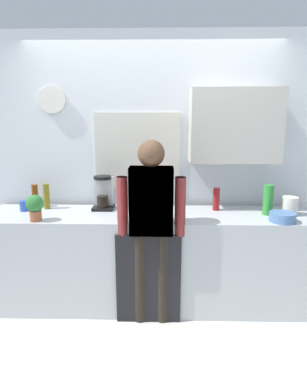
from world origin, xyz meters
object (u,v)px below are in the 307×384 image
Objects in this scene: bottle_clear_soda at (268,200)px; bottle_olive_oil at (47,196)px; person_guest at (151,218)px; coffee_maker at (104,194)px; person_at_sink at (151,218)px; cup_terracotta_mug at (140,215)px; cup_blue_mug at (24,206)px; storage_canister at (290,206)px; bottle_amber_beer at (35,196)px; mixing_bowl at (282,217)px; bottle_red_vinegar at (216,199)px; potted_plant at (35,206)px.

bottle_clear_soda reaches higher than bottle_olive_oil.
coffee_maker is at bearing -33.12° from person_guest.
person_guest is (-1.06, -0.30, -0.09)m from bottle_clear_soda.
person_at_sink reaches higher than bottle_clear_soda.
bottle_clear_soda is 1.12× the size of bottle_olive_oil.
cup_terracotta_mug is at bearing -170.40° from bottle_clear_soda.
storage_canister is (2.50, -0.08, 0.04)m from cup_blue_mug.
person_at_sink reaches higher than storage_canister.
bottle_amber_beer is at bearing 70.59° from cup_blue_mug.
storage_canister reaches higher than mixing_bowl.
mixing_bowl is at bearing -0.74° from cup_terracotta_mug.
bottle_red_vinegar is 0.63m from mixing_bowl.
person_at_sink is at bearing -164.15° from bottle_clear_soda.
person_guest is at bearing -23.99° from bottle_amber_beer.
cup_blue_mug is 1.29m from person_at_sink.
bottle_red_vinegar is 0.47m from bottle_clear_soda.
person_at_sink and person_guest have the same top height.
cup_terracotta_mug is (1.13, -0.27, -0.00)m from cup_blue_mug.
potted_plant is at bearing -166.69° from bottle_red_vinegar.
bottle_olive_oil is 0.40m from potted_plant.
person_at_sink reaches higher than cup_blue_mug.
bottle_olive_oil is (-0.56, -0.02, -0.02)m from coffee_maker.
bottle_clear_soda is 2.11m from bottle_olive_oil.
person_guest is at bearing -45.02° from coffee_maker.
bottle_olive_oil is 1.14m from person_at_sink.
storage_canister is at bearing 7.92° from cup_terracotta_mug.
coffee_maker is 0.69m from person_at_sink.
person_guest reaches higher than storage_canister.
bottle_olive_oil is 1.47× the size of storage_canister.
potted_plant is 2.28m from storage_canister.
coffee_maker is at bearing 166.18° from mixing_bowl.
potted_plant is at bearing -84.08° from bottle_olive_oil.
bottle_clear_soda reaches higher than mixing_bowl.
potted_plant is (-1.62, -0.38, 0.02)m from bottle_red_vinegar.
bottle_red_vinegar is 1.85m from cup_blue_mug.
bottle_amber_beer reaches higher than cup_blue_mug.
storage_canister is (1.37, 0.19, 0.04)m from cup_terracotta_mug.
bottle_amber_beer is 1.29m from person_guest.
bottle_olive_oil reaches higher than bottle_red_vinegar.
person_guest is at bearing -16.99° from cup_blue_mug.
person_at_sink is 0.00m from person_guest.
bottle_clear_soda reaches higher than storage_canister.
coffee_maker is 0.21× the size of person_at_sink.
bottle_clear_soda is 2.30m from cup_blue_mug.
person_guest reaches higher than potted_plant.
potted_plant is (0.18, -0.46, 0.02)m from bottle_amber_beer.
mixing_bowl is at bearing -13.82° from coffee_maker.
person_guest is (0.11, -0.10, 0.00)m from cup_terracotta_mug.
bottle_olive_oil is (-2.11, 0.16, -0.02)m from bottle_clear_soda.
bottle_red_vinegar is at bearing -0.55° from bottle_olive_oil.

